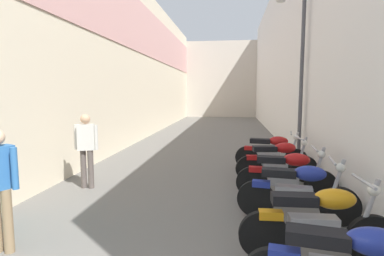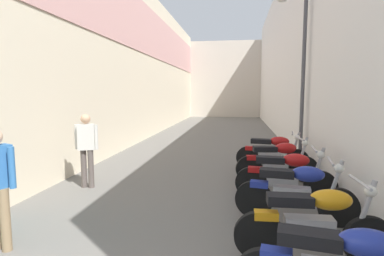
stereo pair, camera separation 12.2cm
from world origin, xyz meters
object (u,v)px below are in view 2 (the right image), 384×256
Objects in this scene: motorcycle_third at (314,222)px; street_lamp at (300,68)px; motorcycle_fourth at (296,191)px; motorcycle_sixth at (278,160)px; motorcycle_seventh at (272,152)px; pedestrian_further_down at (86,145)px; motorcycle_fifth at (286,174)px.

street_lamp reaches higher than motorcycle_third.
motorcycle_fourth is 1.00× the size of motorcycle_sixth.
pedestrian_further_down reaches higher than motorcycle_seventh.
motorcycle_fourth is 2.20m from motorcycle_sixth.
motorcycle_third and motorcycle_sixth have the same top height.
street_lamp is (0.70, 4.94, 2.15)m from motorcycle_third.
motorcycle_sixth is (-0.00, 1.21, 0.00)m from motorcycle_fifth.
motorcycle_seventh is (-0.00, 1.05, 0.00)m from motorcycle_sixth.
motorcycle_fifth is 4.08m from pedestrian_further_down.
motorcycle_fifth is at bearing -90.00° from motorcycle_seventh.
motorcycle_fourth is 4.25m from pedestrian_further_down.
motorcycle_third is 4.72m from pedestrian_further_down.
motorcycle_seventh is 1.17× the size of pedestrian_further_down.
pedestrian_further_down is at bearing -153.30° from motorcycle_seventh.
street_lamp is (0.70, 0.51, 2.15)m from motorcycle_seventh.
street_lamp reaches higher than motorcycle_fifth.
street_lamp reaches higher than motorcycle_fourth.
motorcycle_third is at bearing -90.00° from motorcycle_seventh.
street_lamp is at bearing 75.86° from motorcycle_fifth.
motorcycle_sixth is at bearing -114.09° from street_lamp.
motorcycle_fifth is at bearing -3.09° from pedestrian_further_down.
motorcycle_sixth is at bearing 90.00° from motorcycle_fourth.
motorcycle_fourth is 1.00× the size of motorcycle_seventh.
street_lamp is at bearing 81.96° from motorcycle_third.
motorcycle_seventh is 4.55m from pedestrian_further_down.
pedestrian_further_down is at bearing 176.91° from motorcycle_fifth.
motorcycle_fifth is 1.21m from motorcycle_sixth.
motorcycle_third is 1.18m from motorcycle_fourth.
motorcycle_fourth is 0.99m from motorcycle_fifth.
pedestrian_further_down is (-4.05, 0.22, 0.42)m from motorcycle_fifth.
motorcycle_third is 1.18× the size of pedestrian_further_down.
motorcycle_third is 3.38m from motorcycle_sixth.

